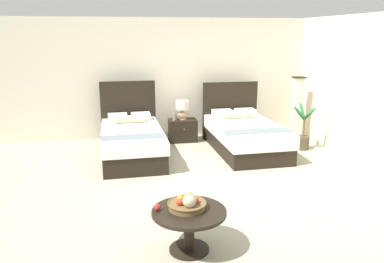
# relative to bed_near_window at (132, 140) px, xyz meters

# --- Properties ---
(ground_plane) EXTENTS (9.42, 9.94, 0.02)m
(ground_plane) POSITION_rel_bed_near_window_xyz_m (1.11, -1.77, -0.32)
(ground_plane) COLOR #AAA389
(wall_back) EXTENTS (9.42, 0.12, 2.60)m
(wall_back) POSITION_rel_bed_near_window_xyz_m (1.11, 1.40, 0.99)
(wall_back) COLOR beige
(wall_back) RESTS_ON ground
(wall_side_right) EXTENTS (0.12, 5.54, 2.60)m
(wall_side_right) POSITION_rel_bed_near_window_xyz_m (4.02, -1.37, 0.99)
(wall_side_right) COLOR beige
(wall_side_right) RESTS_ON ground
(bed_near_window) EXTENTS (1.19, 2.24, 1.31)m
(bed_near_window) POSITION_rel_bed_near_window_xyz_m (0.00, 0.00, 0.00)
(bed_near_window) COLOR black
(bed_near_window) RESTS_ON ground
(bed_near_corner) EXTENTS (1.27, 2.20, 1.25)m
(bed_near_corner) POSITION_rel_bed_near_window_xyz_m (2.21, -0.01, 0.00)
(bed_near_corner) COLOR black
(bed_near_corner) RESTS_ON ground
(nightstand) EXTENTS (0.59, 0.42, 0.48)m
(nightstand) POSITION_rel_bed_near_window_xyz_m (1.11, 0.88, -0.07)
(nightstand) COLOR black
(nightstand) RESTS_ON ground
(table_lamp) EXTENTS (0.27, 0.27, 0.41)m
(table_lamp) POSITION_rel_bed_near_window_xyz_m (1.11, 0.90, 0.41)
(table_lamp) COLOR #DAA481
(table_lamp) RESTS_ON nightstand
(vase) EXTENTS (0.09, 0.09, 0.18)m
(vase) POSITION_rel_bed_near_window_xyz_m (0.93, 0.84, 0.25)
(vase) COLOR gray
(vase) RESTS_ON nightstand
(coffee_table) EXTENTS (0.79, 0.79, 0.46)m
(coffee_table) POSITION_rel_bed_near_window_xyz_m (0.51, -3.43, 0.04)
(coffee_table) COLOR black
(coffee_table) RESTS_ON ground
(fruit_bowl) EXTENTS (0.42, 0.42, 0.20)m
(fruit_bowl) POSITION_rel_bed_near_window_xyz_m (0.50, -3.39, 0.21)
(fruit_bowl) COLOR brown
(fruit_bowl) RESTS_ON coffee_table
(loose_apple) EXTENTS (0.07, 0.07, 0.07)m
(loose_apple) POSITION_rel_bed_near_window_xyz_m (0.19, -3.37, 0.19)
(loose_apple) COLOR red
(loose_apple) RESTS_ON coffee_table
(floor_lamp_corner) EXTENTS (0.24, 0.24, 1.36)m
(floor_lamp_corner) POSITION_rel_bed_near_window_xyz_m (3.61, 0.68, 0.37)
(floor_lamp_corner) COLOR black
(floor_lamp_corner) RESTS_ON ground
(potted_palm) EXTENTS (0.47, 0.55, 0.93)m
(potted_palm) POSITION_rel_bed_near_window_xyz_m (3.39, -0.14, -0.04)
(potted_palm) COLOR #4B412C
(potted_palm) RESTS_ON ground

